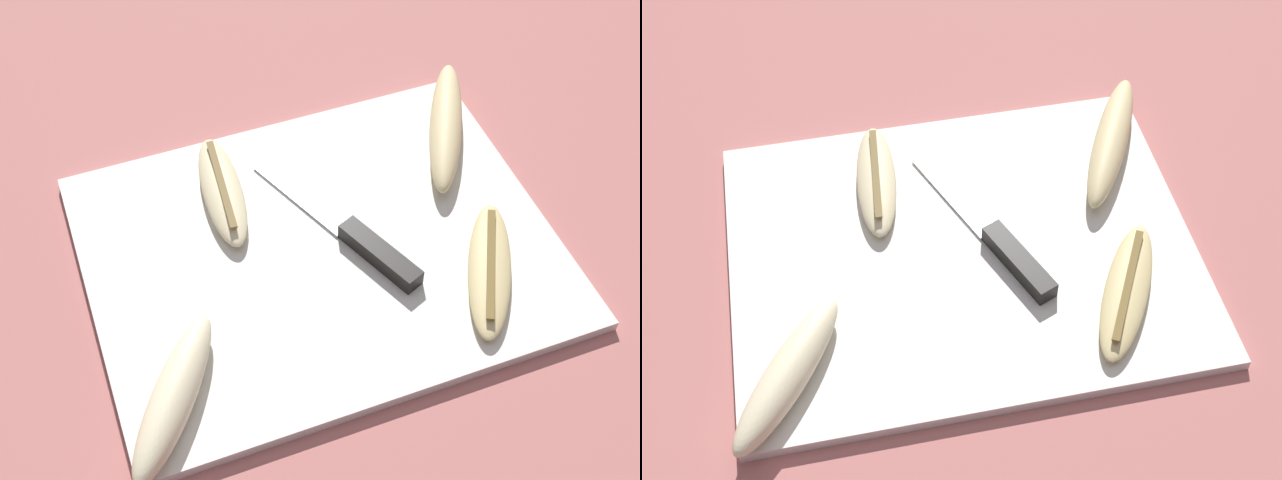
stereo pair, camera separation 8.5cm
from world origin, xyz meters
The scene contains 7 objects.
ground_plane centered at (0.00, 0.00, 0.00)m, with size 4.00×4.00×0.00m, color #B76B66.
cutting_board centered at (0.00, 0.00, 0.01)m, with size 0.45×0.36×0.01m.
knife centered at (0.04, -0.02, 0.02)m, with size 0.10×0.21×0.02m.
banana_cream_curved centered at (-0.07, 0.09, 0.02)m, with size 0.05×0.15×0.02m.
banana_spotted_left centered at (0.14, -0.09, 0.02)m, with size 0.11×0.16×0.02m.
banana_bright_far centered at (-0.17, -0.12, 0.03)m, with size 0.12×0.16×0.03m.
banana_ripe_center centered at (0.18, 0.10, 0.03)m, with size 0.12×0.19×0.03m.
Camera 1 is at (-0.19, -0.51, 0.68)m, focal length 50.00 mm.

